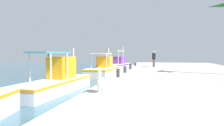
% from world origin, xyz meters
% --- Properties ---
extents(quay_pier, '(36.00, 10.00, 0.80)m').
position_xyz_m(quay_pier, '(0.00, -5.00, 0.40)').
color(quay_pier, '#B2B2AD').
rests_on(quay_pier, ground).
extents(fishing_boat_second, '(6.41, 2.24, 2.55)m').
position_xyz_m(fishing_boat_second, '(-2.56, 2.95, 0.64)').
color(fishing_boat_second, white).
rests_on(fishing_boat_second, ground).
extents(fishing_boat_third, '(5.47, 2.42, 2.71)m').
position_xyz_m(fishing_boat_third, '(5.99, 2.33, 0.63)').
color(fishing_boat_third, silver).
rests_on(fishing_boat_third, ground).
extents(fishing_boat_fourth, '(6.54, 3.33, 3.12)m').
position_xyz_m(fishing_boat_fourth, '(13.09, 2.25, 0.60)').
color(fishing_boat_fourth, white).
rests_on(fishing_boat_fourth, ground).
extents(pelican, '(0.97, 0.48, 0.82)m').
position_xyz_m(pelican, '(-6.27, -0.61, 1.20)').
color(pelican, tan).
rests_on(pelican, quay_pier).
extents(fisherman_standing, '(0.60, 0.35, 1.63)m').
position_xyz_m(fisherman_standing, '(8.13, -2.44, 1.70)').
color(fisherman_standing, '#4C3823').
rests_on(fisherman_standing, quay_pier).
extents(mooring_bollard_nearest, '(0.21, 0.21, 0.49)m').
position_xyz_m(mooring_bollard_nearest, '(-1.47, -0.45, 1.05)').
color(mooring_bollard_nearest, '#333338').
rests_on(mooring_bollard_nearest, quay_pier).
extents(mooring_bollard_second, '(0.23, 0.23, 0.48)m').
position_xyz_m(mooring_bollard_second, '(1.41, -0.45, 1.04)').
color(mooring_bollard_second, '#333338').
rests_on(mooring_bollard_second, quay_pier).
extents(mooring_bollard_third, '(0.21, 0.21, 0.50)m').
position_xyz_m(mooring_bollard_third, '(4.76, -0.45, 1.05)').
color(mooring_bollard_third, '#333338').
rests_on(mooring_bollard_third, quay_pier).
extents(mooring_bollard_fourth, '(0.22, 0.22, 0.36)m').
position_xyz_m(mooring_bollard_fourth, '(9.39, -0.45, 0.98)').
color(mooring_bollard_fourth, '#333338').
rests_on(mooring_bollard_fourth, quay_pier).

